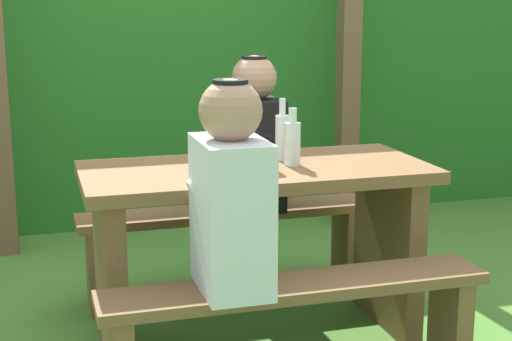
% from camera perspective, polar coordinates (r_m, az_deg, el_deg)
% --- Properties ---
extents(ground_plane, '(12.00, 12.00, 0.00)m').
position_cam_1_polar(ground_plane, '(3.36, 0.00, -12.27)').
color(ground_plane, '#4D8031').
extents(hedge_backdrop, '(6.40, 0.66, 1.93)m').
position_cam_1_polar(hedge_backdrop, '(5.15, -6.76, 7.45)').
color(hedge_backdrop, '#266922').
rests_on(hedge_backdrop, ground_plane).
extents(pergola_post_right, '(0.12, 0.12, 2.07)m').
position_cam_1_polar(pergola_post_right, '(4.82, 6.85, 7.94)').
color(pergola_post_right, brown).
rests_on(pergola_post_right, ground_plane).
extents(picnic_table, '(1.40, 0.64, 0.75)m').
position_cam_1_polar(picnic_table, '(3.18, 0.00, -3.92)').
color(picnic_table, brown).
rests_on(picnic_table, ground_plane).
extents(bench_near, '(1.40, 0.24, 0.44)m').
position_cam_1_polar(bench_near, '(2.79, 2.99, -10.56)').
color(bench_near, brown).
rests_on(bench_near, ground_plane).
extents(bench_far, '(1.40, 0.24, 0.44)m').
position_cam_1_polar(bench_far, '(3.70, -2.22, -4.67)').
color(bench_far, brown).
rests_on(bench_far, ground_plane).
extents(person_white_shirt, '(0.25, 0.35, 0.72)m').
position_cam_1_polar(person_white_shirt, '(2.58, -1.86, -1.79)').
color(person_white_shirt, silver).
rests_on(person_white_shirt, bench_near).
extents(person_black_coat, '(0.25, 0.35, 0.72)m').
position_cam_1_polar(person_black_coat, '(3.63, -0.11, 2.38)').
color(person_black_coat, black).
rests_on(person_black_coat, bench_far).
extents(drinking_glass, '(0.07, 0.07, 0.09)m').
position_cam_1_polar(drinking_glass, '(3.01, 1.03, 0.74)').
color(drinking_glass, silver).
rests_on(drinking_glass, picnic_table).
extents(bottle_left, '(0.07, 0.07, 0.23)m').
position_cam_1_polar(bottle_left, '(3.12, 2.70, 2.13)').
color(bottle_left, silver).
rests_on(bottle_left, picnic_table).
extents(bottle_right, '(0.06, 0.06, 0.26)m').
position_cam_1_polar(bottle_right, '(3.23, 1.94, 2.60)').
color(bottle_right, silver).
rests_on(bottle_right, picnic_table).
extents(cell_phone, '(0.09, 0.15, 0.01)m').
position_cam_1_polar(cell_phone, '(3.09, -2.04, 0.30)').
color(cell_phone, silver).
rests_on(cell_phone, picnic_table).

